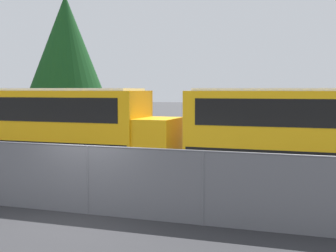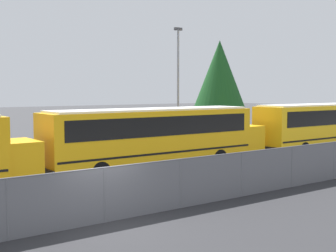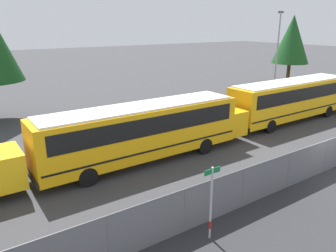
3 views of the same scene
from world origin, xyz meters
name	(u,v)px [view 3 (image 3 of 3)]	position (x,y,z in m)	size (l,w,h in m)	color
ground_plane	(323,172)	(0.00, 0.00, 0.00)	(200.00, 200.00, 0.00)	#38383A
fence	(325,156)	(0.00, 0.00, 0.91)	(67.12, 0.07, 1.79)	#9EA0A5
school_bus_1	(147,128)	(-6.81, 6.58, 1.92)	(13.32, 2.45, 3.25)	orange
school_bus_2	(293,97)	(6.93, 6.95, 1.92)	(13.32, 2.45, 3.25)	#EDA80F
street_sign	(211,201)	(-8.62, -0.83, 1.50)	(0.70, 0.09, 2.81)	#B7B7BC
light_pole	(277,51)	(13.88, 14.24, 4.74)	(0.60, 0.24, 8.70)	gray
tree_2	(292,39)	(21.32, 17.91, 5.58)	(4.57, 4.57, 8.57)	#51381E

